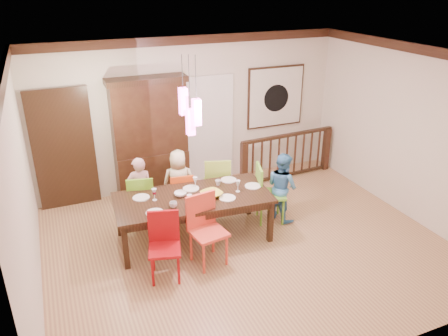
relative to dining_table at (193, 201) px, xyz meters
name	(u,v)px	position (x,y,z in m)	size (l,w,h in m)	color
floor	(246,244)	(0.69, -0.50, -0.68)	(6.00, 6.00, 0.00)	#9A694A
ceiling	(251,57)	(0.69, -0.50, 2.22)	(6.00, 6.00, 0.00)	white
wall_back	(192,113)	(0.69, 2.00, 0.77)	(6.00, 6.00, 0.00)	beige
wall_left	(22,196)	(-2.31, -0.50, 0.77)	(5.00, 5.00, 0.00)	beige
wall_right	(409,133)	(3.69, -0.50, 0.77)	(5.00, 5.00, 0.00)	beige
crown_molding	(251,63)	(0.69, -0.50, 2.14)	(6.00, 5.00, 0.16)	black
panel_door	(64,151)	(-1.71, 1.95, 0.37)	(1.04, 0.07, 2.24)	black
white_doorway	(210,131)	(1.04, 1.97, 0.37)	(0.97, 0.05, 2.22)	silver
painting	(276,97)	(2.49, 1.97, 0.92)	(1.25, 0.06, 1.25)	black
pendant_cluster	(190,111)	(0.00, 0.00, 1.43)	(0.27, 0.21, 1.14)	#F64AB2
dining_table	(193,201)	(0.00, 0.00, 0.00)	(2.47, 1.27, 0.75)	black
chair_far_left	(141,196)	(-0.66, 0.72, -0.14)	(0.51, 0.51, 0.94)	#70C027
chair_far_mid	(181,192)	(0.02, 0.71, -0.19)	(0.43, 0.43, 0.86)	#D54A14
chair_far_right	(217,179)	(0.72, 0.80, -0.10)	(0.56, 0.56, 1.00)	#94BD3A
chair_near_left	(164,244)	(-0.69, -0.80, -0.13)	(0.53, 0.53, 0.95)	#9B0A0F
chair_near_mid	(208,227)	(-0.02, -0.70, -0.08)	(0.54, 0.54, 1.04)	#DF422F
chair_end_right	(271,190)	(1.39, 0.04, -0.10)	(0.57, 0.57, 1.01)	#71BA35
china_hutch	(150,138)	(-0.20, 1.80, 0.46)	(1.43, 0.46, 2.26)	black
balustrade	(287,155)	(2.53, 1.45, -0.18)	(2.14, 0.21, 0.96)	black
person_far_left	(140,191)	(-0.66, 0.79, -0.08)	(0.44, 0.29, 1.20)	beige
person_far_mid	(179,182)	(0.05, 0.91, -0.09)	(0.57, 0.37, 1.17)	beige
person_end_right	(282,187)	(1.61, 0.03, -0.08)	(0.58, 0.45, 1.20)	#4485BE
serving_bowl	(211,194)	(0.26, -0.12, 0.11)	(0.32, 0.32, 0.08)	yellow
small_bowl	(180,194)	(-0.17, 0.09, 0.10)	(0.20, 0.20, 0.06)	white
cup_left	(173,205)	(-0.38, -0.22, 0.12)	(0.11, 0.11, 0.09)	silver
cup_right	(218,183)	(0.51, 0.22, 0.12)	(0.10, 0.10, 0.09)	silver
plate_far_left	(141,198)	(-0.75, 0.25, 0.08)	(0.26, 0.26, 0.01)	white
plate_far_mid	(191,189)	(0.06, 0.25, 0.08)	(0.26, 0.26, 0.01)	white
plate_far_right	(229,180)	(0.74, 0.32, 0.08)	(0.26, 0.26, 0.01)	white
plate_near_left	(155,213)	(-0.67, -0.28, 0.08)	(0.26, 0.26, 0.01)	white
plate_near_mid	(227,198)	(0.46, -0.27, 0.08)	(0.26, 0.26, 0.01)	white
plate_end_right	(253,186)	(1.01, -0.05, 0.08)	(0.26, 0.26, 0.01)	white
wine_glass_a	(154,194)	(-0.57, 0.11, 0.17)	(0.08, 0.08, 0.19)	#590C19
wine_glass_b	(195,183)	(0.13, 0.26, 0.17)	(0.08, 0.08, 0.19)	silver
wine_glass_c	(190,201)	(-0.15, -0.29, 0.17)	(0.08, 0.08, 0.19)	#590C19
wine_glass_d	(238,186)	(0.71, -0.12, 0.17)	(0.08, 0.08, 0.19)	silver
napkin	(198,208)	(-0.06, -0.38, 0.08)	(0.18, 0.14, 0.01)	#D83359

